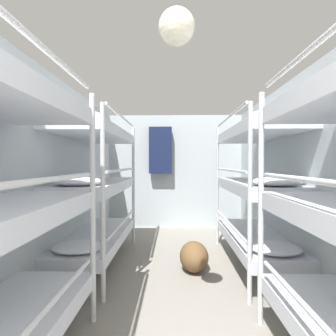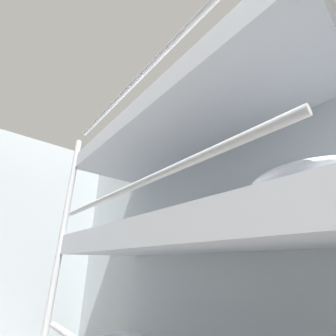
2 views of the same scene
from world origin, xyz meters
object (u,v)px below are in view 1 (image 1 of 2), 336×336
object	(u,v)px
bunk_stack_right_far	(256,186)
duffel_bag	(194,256)
hanging_coat	(160,150)
bunk_stack_left_far	(96,186)

from	to	relation	value
bunk_stack_right_far	duffel_bag	distance (m)	1.14
duffel_bag	hanging_coat	world-z (taller)	hanging_coat
bunk_stack_right_far	duffel_bag	size ratio (longest dim) A/B	3.98
bunk_stack_left_far	hanging_coat	world-z (taller)	hanging_coat
duffel_bag	hanging_coat	bearing A→B (deg)	104.48
bunk_stack_right_far	bunk_stack_left_far	bearing A→B (deg)	180.00
bunk_stack_right_far	hanging_coat	world-z (taller)	hanging_coat
bunk_stack_left_far	hanging_coat	distance (m)	2.06
bunk_stack_left_far	bunk_stack_right_far	size ratio (longest dim) A/B	1.00
bunk_stack_right_far	hanging_coat	size ratio (longest dim) A/B	2.09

